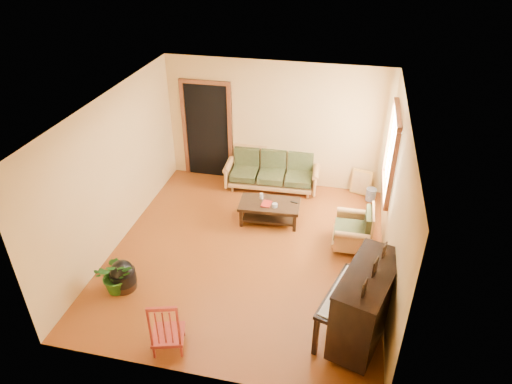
% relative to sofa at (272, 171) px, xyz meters
% --- Properties ---
extents(floor, '(5.00, 5.00, 0.00)m').
position_rel_sofa_xyz_m(floor, '(0.00, -2.20, -0.40)').
color(floor, '#5D280C').
rests_on(floor, ground).
extents(doorway, '(1.08, 0.16, 2.05)m').
position_rel_sofa_xyz_m(doorway, '(-1.45, 0.28, 0.62)').
color(doorway, black).
rests_on(doorway, floor).
extents(window, '(0.12, 1.36, 1.46)m').
position_rel_sofa_xyz_m(window, '(2.21, -0.90, 1.10)').
color(window, white).
rests_on(window, right_wall).
extents(sofa, '(1.92, 0.88, 0.81)m').
position_rel_sofa_xyz_m(sofa, '(0.00, 0.00, 0.00)').
color(sofa, '#AA763E').
rests_on(sofa, floor).
extents(coffee_table, '(1.14, 0.67, 0.40)m').
position_rel_sofa_xyz_m(coffee_table, '(0.19, -1.20, -0.20)').
color(coffee_table, black).
rests_on(coffee_table, floor).
extents(armchair, '(0.73, 0.77, 0.76)m').
position_rel_sofa_xyz_m(armchair, '(1.71, -1.60, -0.02)').
color(armchair, '#AA763E').
rests_on(armchair, floor).
extents(piano, '(1.12, 1.48, 1.16)m').
position_rel_sofa_xyz_m(piano, '(1.93, -3.64, 0.17)').
color(piano, black).
rests_on(piano, floor).
extents(footstool, '(0.52, 0.52, 0.37)m').
position_rel_sofa_xyz_m(footstool, '(-1.64, -3.45, -0.22)').
color(footstool, black).
rests_on(footstool, floor).
extents(red_chair, '(0.52, 0.55, 0.88)m').
position_rel_sofa_xyz_m(red_chair, '(-0.54, -4.35, 0.04)').
color(red_chair, maroon).
rests_on(red_chair, floor).
extents(leaning_frame, '(0.43, 0.20, 0.56)m').
position_rel_sofa_xyz_m(leaning_frame, '(1.83, 0.16, -0.13)').
color(leaning_frame, gold).
rests_on(leaning_frame, floor).
extents(ceramic_crock, '(0.21, 0.21, 0.25)m').
position_rel_sofa_xyz_m(ceramic_crock, '(2.04, -0.03, -0.28)').
color(ceramic_crock, '#345B9D').
rests_on(ceramic_crock, floor).
extents(potted_plant, '(0.66, 0.60, 0.63)m').
position_rel_sofa_xyz_m(potted_plant, '(-1.69, -3.52, -0.09)').
color(potted_plant, '#215919').
rests_on(potted_plant, floor).
extents(book, '(0.19, 0.24, 0.02)m').
position_rel_sofa_xyz_m(book, '(0.06, -1.26, 0.01)').
color(book, maroon).
rests_on(book, coffee_table).
extents(candle, '(0.07, 0.07, 0.11)m').
position_rel_sofa_xyz_m(candle, '(0.01, -1.08, 0.05)').
color(candle, white).
rests_on(candle, coffee_table).
extents(glass_jar, '(0.12, 0.12, 0.07)m').
position_rel_sofa_xyz_m(glass_jar, '(0.31, -1.31, 0.03)').
color(glass_jar, silver).
rests_on(glass_jar, coffee_table).
extents(remote, '(0.14, 0.06, 0.01)m').
position_rel_sofa_xyz_m(remote, '(0.63, -1.09, 0.00)').
color(remote, black).
rests_on(remote, coffee_table).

